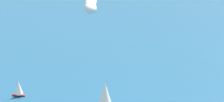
{
  "coord_description": "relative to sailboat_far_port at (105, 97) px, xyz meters",
  "views": [
    {
      "loc": [
        -91.1,
        -86.64,
        75.93
      ],
      "look_at": [
        0.52,
        0.6,
        30.04
      ],
      "focal_mm": 65.28,
      "sensor_mm": 36.0,
      "label": 1
    }
  ],
  "objects": [
    {
      "name": "sailboat_far_port",
      "position": [
        0.0,
        0.0,
        0.0
      ],
      "size": [
        11.36,
        7.12,
        14.15
      ],
      "color": "black",
      "rests_on": "ground_plane"
    },
    {
      "name": "smoke_trail_lead",
      "position": [
        -25.19,
        -19.61,
        43.88
      ],
      "size": [
        14.81,
        15.93,
        3.23
      ],
      "color": "silver"
    },
    {
      "name": "sailboat_offshore",
      "position": [
        -14.88,
        36.01,
        -2.9
      ],
      "size": [
        4.92,
        5.9,
        7.78
      ],
      "color": "#B21E1E",
      "rests_on": "ground_plane"
    }
  ]
}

